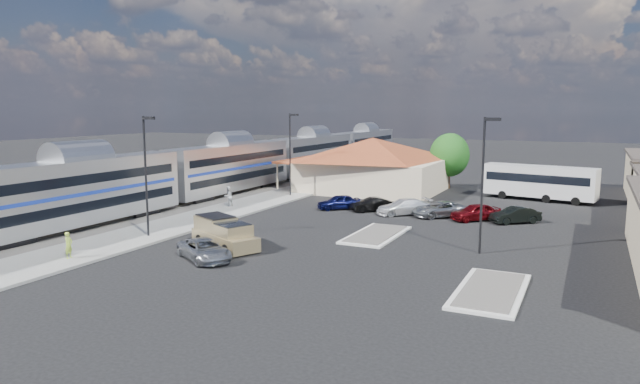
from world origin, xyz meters
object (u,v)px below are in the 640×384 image
at_px(station_depot, 372,164).
at_px(suv, 204,250).
at_px(coach_bus, 539,181).
at_px(pickup_truck, 225,234).

height_order(station_depot, suv, station_depot).
xyz_separation_m(suv, coach_bus, (16.96, 34.40, 1.42)).
height_order(pickup_truck, coach_bus, coach_bus).
bearing_deg(coach_bus, station_depot, 104.80).
bearing_deg(pickup_truck, coach_bus, -4.00).
bearing_deg(station_depot, suv, -88.10).
relative_size(pickup_truck, suv, 1.29).
distance_m(pickup_truck, suv, 3.26).
bearing_deg(pickup_truck, suv, -142.88).
distance_m(suv, coach_bus, 38.38).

